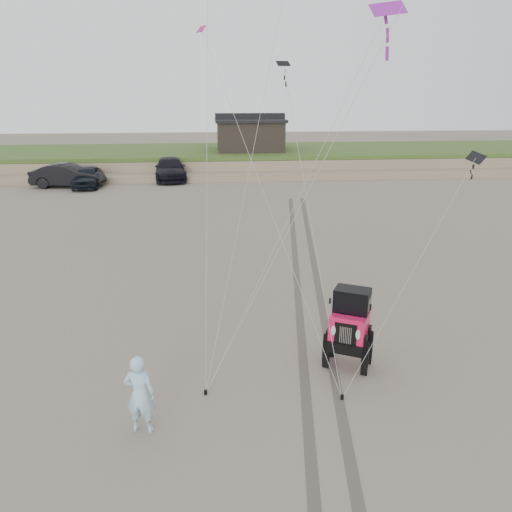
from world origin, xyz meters
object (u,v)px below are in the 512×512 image
object	(u,v)px
truck_b	(68,175)
jeep	(349,337)
truck_c	(170,169)
cabin	(250,134)
truck_a	(88,177)
man	(140,394)

from	to	relation	value
truck_b	jeep	xyz separation A→B (m)	(14.47, -27.62, -0.01)
truck_b	truck_c	xyz separation A→B (m)	(7.56, 2.72, -0.01)
cabin	truck_c	xyz separation A→B (m)	(-7.09, -5.53, -2.36)
truck_c	jeep	xyz separation A→B (m)	(6.91, -30.35, -0.00)
truck_b	jeep	world-z (taller)	truck_b
truck_c	jeep	bearing A→B (deg)	-83.35
truck_a	jeep	world-z (taller)	jeep
truck_c	jeep	distance (m)	31.12
truck_c	truck_b	bearing A→B (deg)	-166.37
jeep	truck_a	bearing A→B (deg)	142.38
truck_a	truck_c	bearing A→B (deg)	22.79
truck_b	truck_c	distance (m)	8.03
truck_a	truck_c	distance (m)	6.68
cabin	man	bearing A→B (deg)	-98.02
truck_b	man	xyz separation A→B (m)	(9.28, -29.87, 0.03)
truck_a	cabin	bearing A→B (deg)	30.21
man	truck_a	bearing A→B (deg)	-65.14
cabin	man	distance (m)	38.56
truck_b	truck_a	bearing A→B (deg)	-88.12
truck_c	truck_a	bearing A→B (deg)	-161.17
jeep	man	bearing A→B (deg)	-129.50
truck_a	jeep	xyz separation A→B (m)	(12.97, -27.52, 0.09)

